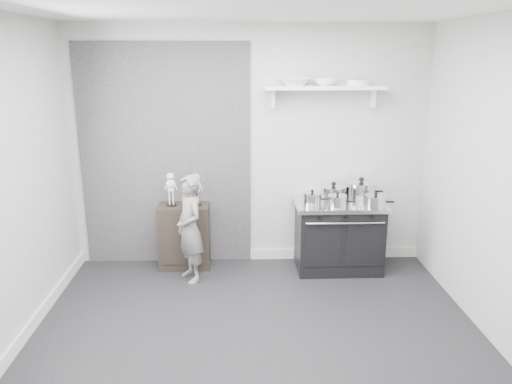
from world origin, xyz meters
TOP-DOWN VIEW (x-y plane):
  - ground at (0.00, 0.00)m, footprint 4.00×4.00m
  - room_shell at (-0.09, 0.15)m, footprint 4.02×3.62m
  - wall_shelf at (0.80, 1.68)m, footprint 1.30×0.26m
  - stove at (0.98, 1.48)m, footprint 0.98×0.61m
  - side_cabinet at (-0.76, 1.61)m, footprint 0.56×0.33m
  - child at (-0.66, 1.26)m, footprint 0.45×0.51m
  - pot_front_left at (0.66, 1.41)m, footprint 0.29×0.20m
  - pot_back_left at (0.93, 1.61)m, footprint 0.38×0.30m
  - pot_back_right at (1.23, 1.58)m, footprint 0.42×0.33m
  - pot_front_right at (1.32, 1.28)m, footprint 0.31×0.23m
  - pot_front_center at (0.92, 1.32)m, footprint 0.29×0.20m
  - skeleton_full at (-0.89, 1.61)m, footprint 0.12×0.08m
  - skeleton_torso at (-0.61, 1.61)m, footprint 0.12×0.07m
  - bowl_large at (0.47, 1.67)m, footprint 0.33×0.33m
  - bowl_small at (0.80, 1.67)m, footprint 0.24×0.24m
  - plate_stack at (1.15, 1.67)m, footprint 0.24×0.24m

SIDE VIEW (x-z plane):
  - ground at x=0.00m, z-range 0.00..0.00m
  - side_cabinet at x=-0.76m, z-range 0.00..0.73m
  - stove at x=0.98m, z-range 0.00..0.79m
  - child at x=-0.66m, z-range 0.00..1.17m
  - pot_front_center at x=0.92m, z-range 0.77..0.93m
  - pot_front_right at x=1.32m, z-range 0.77..0.94m
  - pot_front_left at x=0.66m, z-range 0.77..0.94m
  - pot_back_left at x=0.93m, z-range 0.76..0.97m
  - pot_back_right at x=1.23m, z-range 0.76..1.02m
  - skeleton_torso at x=-0.61m, z-range 0.73..1.15m
  - skeleton_full at x=-0.89m, z-range 0.73..1.16m
  - room_shell at x=-0.09m, z-range 0.28..2.99m
  - wall_shelf at x=0.80m, z-range 1.89..2.13m
  - plate_stack at x=1.15m, z-range 2.04..2.10m
  - bowl_small at x=0.80m, z-range 2.04..2.12m
  - bowl_large at x=0.47m, z-range 2.04..2.12m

